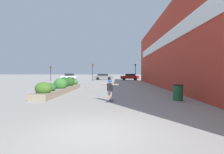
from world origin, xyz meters
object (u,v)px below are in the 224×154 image
(car_leftmost, at_px, (104,77))
(traffic_light_left, at_px, (93,69))
(traffic_light_far_left, at_px, (51,71))
(trash_bin, at_px, (178,93))
(skateboarder, at_px, (110,88))
(car_center_left, at_px, (166,76))
(traffic_light_right, at_px, (135,69))
(car_center_right, at_px, (130,77))
(skateboard, at_px, (110,101))
(car_rightmost, at_px, (69,76))

(car_leftmost, distance_m, traffic_light_left, 5.44)
(traffic_light_far_left, bearing_deg, trash_bin, -54.97)
(skateboarder, height_order, car_center_left, car_center_left)
(traffic_light_right, bearing_deg, car_center_right, 106.34)
(car_center_right, bearing_deg, skateboarder, 173.66)
(car_center_right, bearing_deg, traffic_light_far_left, 100.64)
(car_center_left, xyz_separation_m, traffic_light_right, (-8.43, -6.27, 1.70))
(car_leftmost, height_order, traffic_light_left, traffic_light_left)
(skateboarder, height_order, traffic_light_far_left, traffic_light_far_left)
(skateboard, height_order, traffic_light_far_left, traffic_light_far_left)
(car_leftmost, relative_size, traffic_light_far_left, 1.41)
(skateboarder, relative_size, traffic_light_right, 0.35)
(car_center_right, distance_m, car_rightmost, 15.97)
(skateboard, relative_size, skateboarder, 0.53)
(car_rightmost, relative_size, traffic_light_left, 1.03)
(car_leftmost, distance_m, traffic_light_right, 8.79)
(skateboard, bearing_deg, traffic_light_left, 127.02)
(skateboarder, xyz_separation_m, traffic_light_left, (-4.98, 27.40, 1.63))
(traffic_light_right, xyz_separation_m, traffic_light_far_left, (-19.00, 0.01, -0.29))
(car_center_right, distance_m, traffic_light_far_left, 18.37)
(skateboard, height_order, car_center_right, car_center_right)
(trash_bin, distance_m, car_center_right, 30.54)
(car_rightmost, bearing_deg, traffic_light_left, -134.02)
(car_leftmost, xyz_separation_m, car_rightmost, (-9.22, 2.20, -0.02))
(car_center_left, height_order, traffic_light_right, traffic_light_right)
(car_leftmost, bearing_deg, skateboard, 5.26)
(car_center_left, distance_m, car_rightmost, 25.07)
(traffic_light_right, bearing_deg, trash_bin, -89.95)
(car_rightmost, distance_m, traffic_light_far_left, 7.14)
(skateboarder, relative_size, car_center_left, 0.30)
(traffic_light_left, bearing_deg, traffic_light_far_left, 177.77)
(trash_bin, height_order, car_center_left, car_center_left)
(skateboard, bearing_deg, car_leftmost, 121.97)
(skateboard, height_order, skateboarder, skateboarder)
(skateboard, height_order, car_leftmost, car_leftmost)
(trash_bin, xyz_separation_m, car_center_right, (-1.02, 30.52, 0.29))
(skateboard, relative_size, car_leftmost, 0.15)
(traffic_light_left, bearing_deg, car_leftmost, 66.93)
(car_leftmost, bearing_deg, car_center_right, 81.16)
(traffic_light_right, height_order, traffic_light_far_left, traffic_light_right)
(car_leftmost, bearing_deg, traffic_light_far_left, -69.28)
(car_leftmost, height_order, traffic_light_right, traffic_light_right)
(car_leftmost, xyz_separation_m, car_center_left, (15.85, 1.88, 0.00))
(traffic_light_left, bearing_deg, car_rightmost, 135.98)
(car_leftmost, xyz_separation_m, car_center_right, (6.42, -1.00, 0.00))
(car_center_left, bearing_deg, traffic_light_left, -69.64)
(traffic_light_left, bearing_deg, skateboarder, -79.69)
(skateboarder, relative_size, car_rightmost, 0.34)
(car_center_left, distance_m, car_center_right, 9.85)
(trash_bin, xyz_separation_m, car_rightmost, (-16.66, 33.72, 0.27))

